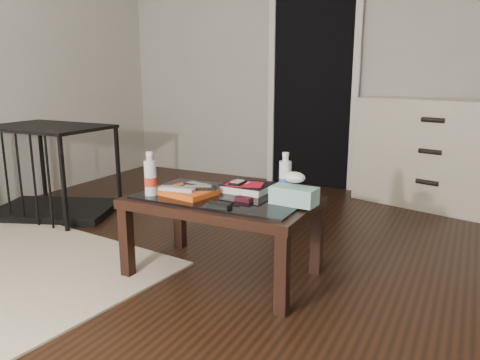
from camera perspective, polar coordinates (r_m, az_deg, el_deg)
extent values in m
plane|color=black|center=(2.49, -1.24, -13.58)|extent=(5.00, 5.00, 0.00)
plane|color=#BBB6AD|center=(4.59, 14.09, 15.62)|extent=(5.00, 0.00, 5.00)
cube|color=black|center=(4.67, 8.89, 11.50)|extent=(0.80, 0.05, 2.00)
cube|color=silver|center=(4.79, 3.89, 11.66)|extent=(0.06, 0.04, 2.04)
cube|color=silver|center=(4.53, 13.92, 11.23)|extent=(0.06, 0.04, 2.04)
cube|color=black|center=(2.67, -13.65, -7.43)|extent=(0.06, 0.06, 0.40)
cube|color=black|center=(2.22, 5.16, -11.42)|extent=(0.06, 0.06, 0.40)
cube|color=black|center=(3.06, -7.34, -4.50)|extent=(0.06, 0.06, 0.40)
cube|color=black|center=(2.68, 9.33, -7.18)|extent=(0.06, 0.06, 0.40)
cube|color=black|center=(2.55, -2.18, -2.71)|extent=(1.00, 0.60, 0.05)
cube|color=black|center=(2.54, -2.19, -2.04)|extent=(0.90, 0.50, 0.01)
cube|color=beige|center=(4.26, 22.43, 3.07)|extent=(1.29, 0.80, 0.90)
cylinder|color=black|center=(4.04, 21.87, -0.27)|extent=(0.18, 0.09, 0.04)
cylinder|color=black|center=(3.99, 22.17, 3.22)|extent=(0.18, 0.09, 0.04)
cylinder|color=black|center=(3.96, 22.48, 6.77)|extent=(0.18, 0.09, 0.04)
cube|color=black|center=(4.05, -21.58, -3.45)|extent=(1.06, 0.89, 0.06)
cube|color=black|center=(3.92, -22.40, 5.98)|extent=(1.06, 0.89, 0.02)
cube|color=black|center=(3.48, -20.70, -0.55)|extent=(0.03, 0.03, 0.70)
cube|color=black|center=(4.47, -22.95, 2.16)|extent=(0.03, 0.03, 0.70)
cube|color=black|center=(3.86, -14.63, 1.19)|extent=(0.03, 0.03, 0.70)
cube|color=#CE4F13|center=(2.57, -6.48, -1.46)|extent=(0.31, 0.26, 0.03)
cube|color=#AAAAAF|center=(2.54, -7.71, -1.06)|extent=(0.20, 0.07, 0.02)
cube|color=black|center=(2.55, -5.14, -0.93)|extent=(0.20, 0.12, 0.02)
cube|color=black|center=(2.61, -4.99, -0.63)|extent=(0.21, 0.09, 0.02)
cube|color=black|center=(2.62, 0.83, -0.94)|extent=(0.26, 0.21, 0.05)
cube|color=#B30B1F|center=(2.60, 0.50, -0.42)|extent=(0.20, 0.16, 0.01)
cube|color=black|center=(2.58, -0.28, -0.30)|extent=(0.06, 0.10, 0.02)
cube|color=black|center=(2.43, 0.47, -2.35)|extent=(0.09, 0.05, 0.02)
cube|color=black|center=(2.32, -2.62, -3.11)|extent=(0.13, 0.08, 0.02)
cylinder|color=silver|center=(2.57, -10.88, 0.77)|extent=(0.08, 0.08, 0.24)
cylinder|color=silver|center=(2.52, 5.54, 0.70)|extent=(0.08, 0.08, 0.24)
cube|color=teal|center=(2.38, 6.60, -1.90)|extent=(0.24, 0.14, 0.09)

